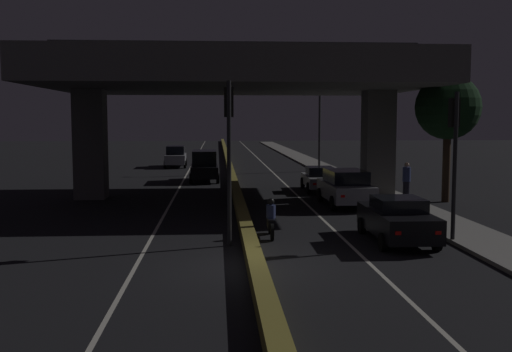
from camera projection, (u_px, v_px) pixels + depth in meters
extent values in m
plane|color=black|center=(254.00, 268.00, 16.47)|extent=(200.00, 200.00, 0.00)
cube|color=beige|center=(191.00, 167.00, 51.03)|extent=(0.12, 126.00, 0.00)
cube|color=beige|center=(267.00, 167.00, 51.45)|extent=(0.12, 126.00, 0.00)
cube|color=olive|center=(229.00, 165.00, 51.22)|extent=(0.46, 126.00, 0.42)
cube|color=gray|center=(335.00, 173.00, 44.78)|extent=(2.26, 126.00, 0.12)
cube|color=#5B5956|center=(90.00, 144.00, 30.72)|extent=(1.53, 1.44, 5.59)
cube|color=#5B5956|center=(378.00, 144.00, 31.69)|extent=(1.53, 1.44, 5.59)
cube|color=#5B5956|center=(236.00, 75.00, 30.87)|extent=(18.93, 13.75, 1.56)
cube|color=#333335|center=(236.00, 51.00, 30.75)|extent=(18.93, 0.40, 0.90)
cylinder|color=black|center=(229.00, 164.00, 19.05)|extent=(0.14, 0.14, 5.29)
cube|color=black|center=(229.00, 102.00, 19.04)|extent=(0.30, 0.28, 0.95)
sphere|color=red|center=(229.00, 93.00, 19.17)|extent=(0.18, 0.18, 0.18)
sphere|color=black|center=(229.00, 102.00, 19.19)|extent=(0.18, 0.18, 0.18)
sphere|color=black|center=(229.00, 112.00, 19.22)|extent=(0.18, 0.18, 0.18)
cylinder|color=black|center=(455.00, 168.00, 19.54)|extent=(0.14, 0.14, 4.96)
cube|color=black|center=(454.00, 113.00, 19.55)|extent=(0.30, 0.28, 0.95)
sphere|color=red|center=(453.00, 104.00, 19.67)|extent=(0.18, 0.18, 0.18)
sphere|color=black|center=(452.00, 113.00, 19.70)|extent=(0.18, 0.18, 0.18)
sphere|color=black|center=(452.00, 122.00, 19.73)|extent=(0.18, 0.18, 0.18)
cylinder|color=#2D2D30|center=(320.00, 116.00, 46.95)|extent=(0.18, 0.18, 8.77)
cylinder|color=#2D2D30|center=(307.00, 61.00, 46.48)|extent=(2.15, 0.10, 0.10)
ellipsoid|color=#F2B759|center=(293.00, 62.00, 46.42)|extent=(0.56, 0.32, 0.24)
cube|color=black|center=(397.00, 222.00, 19.91)|extent=(1.79, 4.46, 0.77)
cube|color=black|center=(398.00, 204.00, 19.74)|extent=(1.54, 1.80, 0.44)
cylinder|color=black|center=(362.00, 225.00, 21.36)|extent=(0.21, 0.59, 0.59)
cylinder|color=black|center=(408.00, 225.00, 21.44)|extent=(0.21, 0.59, 0.59)
cylinder|color=black|center=(383.00, 242.00, 18.45)|extent=(0.21, 0.59, 0.59)
cylinder|color=black|center=(437.00, 242.00, 18.53)|extent=(0.21, 0.59, 0.59)
cube|color=red|center=(398.00, 233.00, 17.66)|extent=(0.18, 0.03, 0.11)
cube|color=red|center=(438.00, 233.00, 17.72)|extent=(0.18, 0.03, 0.11)
cube|color=gray|center=(346.00, 191.00, 28.14)|extent=(1.97, 4.55, 0.76)
cube|color=black|center=(346.00, 176.00, 28.07)|extent=(1.71, 2.74, 0.61)
cylinder|color=black|center=(320.00, 195.00, 29.57)|extent=(0.21, 0.70, 0.69)
cylinder|color=black|center=(357.00, 195.00, 29.73)|extent=(0.21, 0.70, 0.69)
cylinder|color=black|center=(333.00, 203.00, 26.62)|extent=(0.21, 0.70, 0.69)
cylinder|color=black|center=(373.00, 203.00, 26.77)|extent=(0.21, 0.70, 0.69)
cube|color=red|center=(343.00, 196.00, 25.83)|extent=(0.18, 0.03, 0.11)
cube|color=red|center=(373.00, 196.00, 25.94)|extent=(0.18, 0.03, 0.11)
cube|color=gray|center=(320.00, 180.00, 34.12)|extent=(1.77, 4.38, 0.57)
cube|color=black|center=(320.00, 171.00, 33.96)|extent=(1.50, 1.78, 0.50)
cylinder|color=black|center=(303.00, 183.00, 35.54)|extent=(0.22, 0.66, 0.65)
cylinder|color=black|center=(330.00, 183.00, 35.60)|extent=(0.22, 0.66, 0.65)
cylinder|color=black|center=(309.00, 188.00, 32.69)|extent=(0.22, 0.66, 0.65)
cylinder|color=black|center=(338.00, 188.00, 32.75)|extent=(0.22, 0.66, 0.65)
cube|color=red|center=(315.00, 184.00, 31.93)|extent=(0.18, 0.03, 0.11)
cube|color=red|center=(336.00, 184.00, 31.97)|extent=(0.18, 0.03, 0.11)
cube|color=black|center=(204.00, 171.00, 39.51)|extent=(1.84, 4.56, 0.74)
cube|color=black|center=(204.00, 158.00, 39.32)|extent=(1.61, 3.29, 0.98)
cylinder|color=black|center=(218.00, 178.00, 38.14)|extent=(0.21, 0.67, 0.67)
cylinder|color=black|center=(191.00, 179.00, 37.99)|extent=(0.21, 0.67, 0.67)
cylinder|color=black|center=(217.00, 174.00, 41.10)|extent=(0.21, 0.67, 0.67)
cylinder|color=black|center=(192.00, 174.00, 40.95)|extent=(0.21, 0.67, 0.67)
cube|color=white|center=(213.00, 169.00, 41.83)|extent=(0.18, 0.03, 0.11)
cube|color=white|center=(196.00, 170.00, 41.72)|extent=(0.18, 0.03, 0.11)
cube|color=gray|center=(176.00, 159.00, 51.52)|extent=(1.79, 4.58, 0.77)
cube|color=black|center=(176.00, 150.00, 51.45)|extent=(1.55, 2.76, 0.73)
cylinder|color=black|center=(185.00, 164.00, 50.14)|extent=(0.22, 0.65, 0.65)
cylinder|color=black|center=(165.00, 165.00, 50.00)|extent=(0.22, 0.65, 0.65)
cylinder|color=black|center=(186.00, 162.00, 53.12)|extent=(0.22, 0.65, 0.65)
cylinder|color=black|center=(167.00, 162.00, 52.97)|extent=(0.22, 0.65, 0.65)
cube|color=white|center=(184.00, 158.00, 53.85)|extent=(0.18, 0.03, 0.11)
cube|color=white|center=(170.00, 158.00, 53.74)|extent=(0.18, 0.03, 0.11)
cylinder|color=black|center=(270.00, 226.00, 21.32)|extent=(0.09, 0.58, 0.58)
cylinder|color=black|center=(272.00, 232.00, 20.09)|extent=(0.11, 0.58, 0.58)
cube|color=black|center=(271.00, 223.00, 20.69)|extent=(0.26, 0.94, 0.32)
cylinder|color=navy|center=(271.00, 212.00, 20.65)|extent=(0.33, 0.33, 0.46)
sphere|color=black|center=(271.00, 202.00, 20.62)|extent=(0.24, 0.24, 0.24)
cube|color=red|center=(272.00, 226.00, 20.02)|extent=(0.08, 0.03, 0.08)
cylinder|color=black|center=(406.00, 190.00, 29.77)|extent=(0.34, 0.34, 0.87)
cylinder|color=navy|center=(407.00, 174.00, 29.70)|extent=(0.40, 0.40, 0.72)
sphere|color=tan|center=(407.00, 165.00, 29.65)|extent=(0.24, 0.24, 0.24)
cylinder|color=#38281C|center=(446.00, 167.00, 29.49)|extent=(0.38, 0.38, 3.48)
sphere|color=black|center=(448.00, 107.00, 29.22)|extent=(3.18, 3.18, 3.18)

